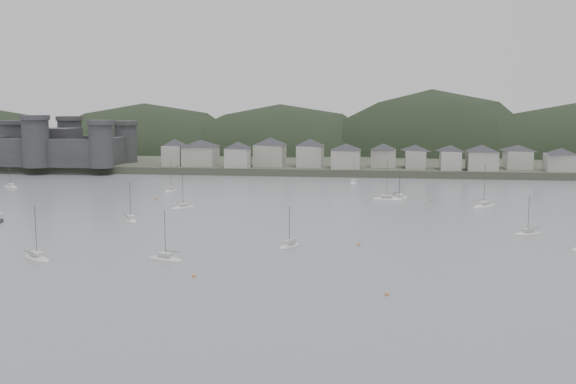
# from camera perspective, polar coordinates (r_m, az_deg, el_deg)

# --- Properties ---
(ground) EXTENTS (900.00, 900.00, 0.00)m
(ground) POSITION_cam_1_polar(r_m,az_deg,el_deg) (114.14, -5.30, -7.79)
(ground) COLOR slate
(ground) RESTS_ON ground
(far_shore_land) EXTENTS (900.00, 250.00, 3.00)m
(far_shore_land) POSITION_cam_1_polar(r_m,az_deg,el_deg) (403.97, 4.36, 3.33)
(far_shore_land) COLOR #383D2D
(far_shore_land) RESTS_ON ground
(forested_ridge) EXTENTS (851.55, 103.94, 102.57)m
(forested_ridge) POSITION_cam_1_polar(r_m,az_deg,el_deg) (379.37, 4.82, 1.12)
(forested_ridge) COLOR black
(forested_ridge) RESTS_ON ground
(castle) EXTENTS (66.00, 43.00, 20.00)m
(castle) POSITION_cam_1_polar(r_m,az_deg,el_deg) (322.36, -18.90, 3.62)
(castle) COLOR #343436
(castle) RESTS_ON far_shore_land
(waterfront_town) EXTENTS (451.48, 28.46, 12.92)m
(waterfront_town) POSITION_cam_1_polar(r_m,az_deg,el_deg) (292.34, 12.90, 3.03)
(waterfront_town) COLOR #9E9B91
(waterfront_town) RESTS_ON far_shore_land
(moored_fleet) EXTENTS (243.46, 179.08, 13.38)m
(moored_fleet) POSITION_cam_1_polar(r_m,az_deg,el_deg) (169.80, -0.56, -2.67)
(moored_fleet) COLOR beige
(moored_fleet) RESTS_ON ground
(mooring_buoys) EXTENTS (159.07, 113.44, 0.70)m
(mooring_buoys) POSITION_cam_1_polar(r_m,az_deg,el_deg) (171.61, 2.06, -2.58)
(mooring_buoys) COLOR #CA7B43
(mooring_buoys) RESTS_ON ground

